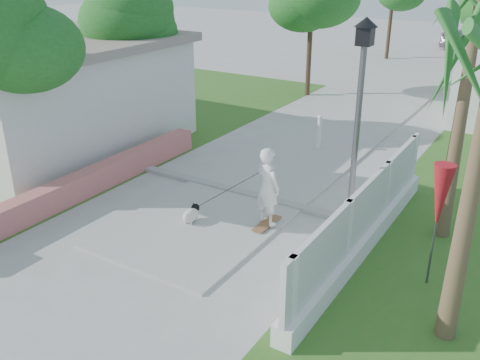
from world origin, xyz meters
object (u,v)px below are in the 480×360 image
Objects in this scene: dog at (192,214)px; parked_car at (479,40)px; street_lamp at (357,124)px; skateboarder at (243,189)px; bollard at (319,131)px; patio_umbrella at (440,198)px.

dog is 0.15× the size of parked_car.
parked_car reaches higher than dog.
skateboarder is at bearing -158.95° from street_lamp.
bollard is 0.59× the size of skateboarder.
patio_umbrella is 1.25× the size of skateboarder.
patio_umbrella is 5.20m from dog.
dog is 26.62m from parked_car.
street_lamp is 4.03m from dog.
skateboarder is 26.00m from parked_car.
skateboarder reaches higher than parked_car.
parked_car is at bearing 93.86° from street_lamp.
skateboarder is (-4.01, 0.19, -0.85)m from patio_umbrella.
parked_car reaches higher than bollard.
patio_umbrella is (4.60, -5.50, 1.10)m from bollard.
bollard is 5.35m from skateboarder.
bollard is 0.25× the size of parked_car.
patio_umbrella is 26.45m from parked_car.
patio_umbrella is (1.90, -1.00, -0.74)m from street_lamp.
street_lamp reaches higher than skateboarder.
dog is (-0.38, -5.90, -0.35)m from bollard.
bollard is 0.47× the size of patio_umbrella.
street_lamp reaches higher than parked_car.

